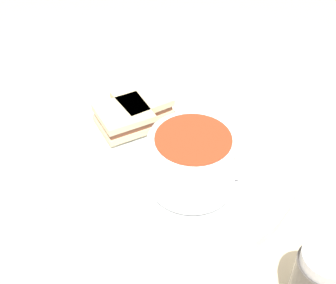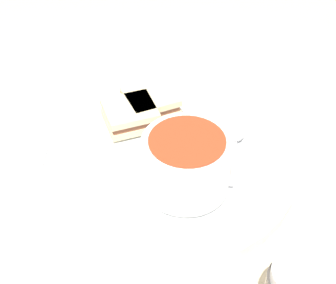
{
  "view_description": "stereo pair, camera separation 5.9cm",
  "coord_description": "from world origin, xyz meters",
  "views": [
    {
      "loc": [
        -0.38,
        -0.23,
        0.43
      ],
      "look_at": [
        0.0,
        0.0,
        0.04
      ],
      "focal_mm": 50.0,
      "sensor_mm": 36.0,
      "label": 1
    },
    {
      "loc": [
        -0.34,
        -0.28,
        0.43
      ],
      "look_at": [
        0.0,
        0.0,
        0.04
      ],
      "focal_mm": 50.0,
      "sensor_mm": 36.0,
      "label": 2
    }
  ],
  "objects": [
    {
      "name": "spoon",
      "position": [
        0.08,
        -0.05,
        0.02
      ],
      "size": [
        0.11,
        0.07,
        0.01
      ],
      "rotation": [
        0.0,
        0.0,
        6.8
      ],
      "color": "silver",
      "rests_on": "plate"
    },
    {
      "name": "sandwich_half_far",
      "position": [
        0.02,
        0.08,
        0.03
      ],
      "size": [
        0.09,
        0.09,
        0.03
      ],
      "rotation": [
        0.0,
        0.0,
        1.03
      ],
      "color": "beige",
      "rests_on": "plate"
    },
    {
      "name": "soup_bowl",
      "position": [
        -0.03,
        -0.05,
        0.06
      ],
      "size": [
        0.1,
        0.1,
        0.07
      ],
      "color": "white",
      "rests_on": "plate"
    },
    {
      "name": "ground_plane",
      "position": [
        0.0,
        0.0,
        0.0
      ],
      "size": [
        2.4,
        2.4,
        0.0
      ],
      "primitive_type": "plane",
      "color": "beige"
    },
    {
      "name": "plate",
      "position": [
        0.0,
        0.0,
        0.01
      ],
      "size": [
        0.33,
        0.33,
        0.02
      ],
      "color": "white",
      "rests_on": "ground_plane"
    },
    {
      "name": "sandwich_half_near",
      "position": [
        0.06,
        0.08,
        0.03
      ],
      "size": [
        0.09,
        0.09,
        0.03
      ],
      "rotation": [
        0.0,
        0.0,
        1.1
      ],
      "color": "beige",
      "rests_on": "plate"
    }
  ]
}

